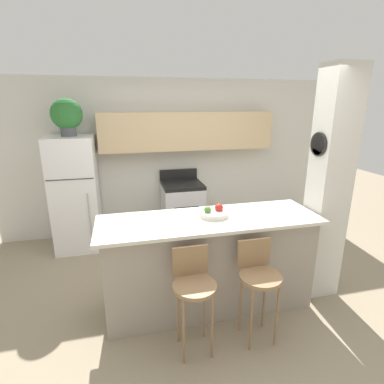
{
  "coord_description": "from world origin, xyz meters",
  "views": [
    {
      "loc": [
        -0.85,
        -2.73,
        2.17
      ],
      "look_at": [
        0.0,
        0.79,
        1.08
      ],
      "focal_mm": 28.0,
      "sensor_mm": 36.0,
      "label": 1
    }
  ],
  "objects": [
    {
      "name": "ground_plane",
      "position": [
        0.0,
        0.0,
        0.0
      ],
      "size": [
        14.0,
        14.0,
        0.0
      ],
      "primitive_type": "plane",
      "color": "gray"
    },
    {
      "name": "wall_back",
      "position": [
        0.09,
        2.2,
        1.45
      ],
      "size": [
        5.6,
        0.38,
        2.55
      ],
      "color": "silver",
      "rests_on": "ground_plane"
    },
    {
      "name": "pillar_right",
      "position": [
        1.34,
        -0.02,
        1.28
      ],
      "size": [
        0.38,
        0.32,
        2.55
      ],
      "color": "silver",
      "rests_on": "ground_plane"
    },
    {
      "name": "counter_bar",
      "position": [
        0.0,
        0.0,
        0.52
      ],
      "size": [
        2.28,
        0.73,
        1.03
      ],
      "color": "gray",
      "rests_on": "ground_plane"
    },
    {
      "name": "refrigerator",
      "position": [
        -1.54,
        1.86,
        0.85
      ],
      "size": [
        0.65,
        0.73,
        1.71
      ],
      "color": "white",
      "rests_on": "ground_plane"
    },
    {
      "name": "stove_range",
      "position": [
        0.1,
        1.9,
        0.46
      ],
      "size": [
        0.65,
        0.66,
        1.07
      ],
      "color": "silver",
      "rests_on": "ground_plane"
    },
    {
      "name": "bar_stool_left",
      "position": [
        -0.31,
        -0.54,
        0.64
      ],
      "size": [
        0.38,
        0.38,
        0.96
      ],
      "color": "olive",
      "rests_on": "ground_plane"
    },
    {
      "name": "bar_stool_right",
      "position": [
        0.31,
        -0.54,
        0.64
      ],
      "size": [
        0.38,
        0.38,
        0.96
      ],
      "color": "olive",
      "rests_on": "ground_plane"
    },
    {
      "name": "potted_plant_on_fridge",
      "position": [
        -1.54,
        1.86,
        2.0
      ],
      "size": [
        0.43,
        0.43,
        0.52
      ],
      "color": "#4C4C51",
      "rests_on": "refrigerator"
    },
    {
      "name": "fruit_bowl",
      "position": [
        0.06,
        0.05,
        1.07
      ],
      "size": [
        0.3,
        0.3,
        0.12
      ],
      "color": "silver",
      "rests_on": "counter_bar"
    }
  ]
}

